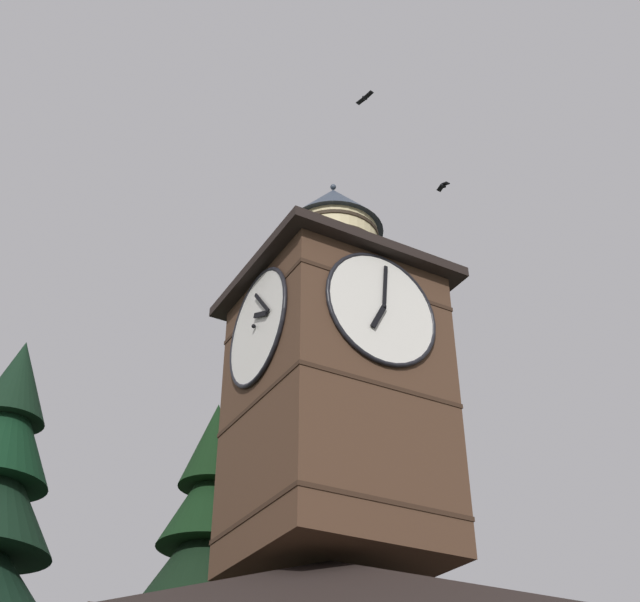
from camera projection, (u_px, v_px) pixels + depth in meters
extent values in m
cube|color=#4C3323|center=(336.00, 420.00, 18.92)|extent=(4.00, 4.00, 6.71)
cube|color=#352318|center=(337.00, 532.00, 17.50)|extent=(4.04, 4.04, 0.10)
cube|color=#352318|center=(336.00, 422.00, 18.90)|extent=(4.04, 4.04, 0.10)
cube|color=#352318|center=(335.00, 327.00, 20.29)|extent=(4.04, 4.04, 0.10)
cylinder|color=white|center=(382.00, 309.00, 18.47)|extent=(2.77, 0.10, 2.77)
torus|color=black|center=(382.00, 308.00, 18.45)|extent=(2.87, 0.10, 2.87)
cube|color=black|center=(378.00, 317.00, 18.16)|extent=(0.43, 0.04, 0.67)
cube|color=black|center=(385.00, 286.00, 18.73)|extent=(0.18, 0.04, 1.14)
sphere|color=black|center=(384.00, 306.00, 18.39)|extent=(0.10, 0.10, 0.10)
cylinder|color=white|center=(258.00, 327.00, 19.11)|extent=(0.10, 2.77, 2.77)
torus|color=black|center=(257.00, 327.00, 19.10)|extent=(0.10, 2.87, 2.87)
cube|color=black|center=(260.00, 314.00, 18.92)|extent=(0.04, 0.68, 0.39)
cube|color=black|center=(262.00, 303.00, 19.04)|extent=(0.04, 0.80, 0.91)
sphere|color=black|center=(254.00, 326.00, 19.07)|extent=(0.10, 0.10, 0.10)
cube|color=black|center=(334.00, 293.00, 20.85)|extent=(4.70, 4.70, 0.25)
cylinder|color=beige|center=(334.00, 260.00, 21.40)|extent=(2.30, 2.30, 1.76)
cylinder|color=#2D2319|center=(334.00, 281.00, 21.04)|extent=(2.36, 2.36, 0.10)
cylinder|color=#2D2319|center=(334.00, 267.00, 21.28)|extent=(2.36, 2.36, 0.10)
cylinder|color=#2D2319|center=(334.00, 253.00, 21.53)|extent=(2.36, 2.36, 0.10)
cylinder|color=#2D2319|center=(334.00, 240.00, 21.77)|extent=(2.36, 2.36, 0.10)
cone|color=#2D3847|center=(333.00, 211.00, 22.31)|extent=(2.60, 2.60, 1.49)
sphere|color=#384251|center=(333.00, 187.00, 22.77)|extent=(0.16, 0.16, 0.16)
cone|color=black|center=(207.00, 557.00, 22.23)|extent=(3.67, 3.67, 2.92)
cone|color=black|center=(212.00, 500.00, 23.11)|extent=(2.81, 2.81, 2.67)
cone|color=black|center=(216.00, 445.00, 24.03)|extent=(1.94, 1.94, 2.57)
cone|color=black|center=(7.00, 429.00, 21.18)|extent=(2.55, 2.55, 2.99)
cone|color=black|center=(18.00, 381.00, 21.94)|extent=(1.78, 1.78, 2.35)
ellipsoid|color=black|center=(365.00, 98.00, 26.06)|extent=(0.22, 0.15, 0.11)
cube|color=black|center=(361.00, 101.00, 26.16)|extent=(0.20, 0.36, 0.06)
cube|color=black|center=(368.00, 95.00, 25.95)|extent=(0.20, 0.36, 0.06)
ellipsoid|color=black|center=(443.00, 186.00, 25.80)|extent=(0.23, 0.14, 0.12)
cube|color=black|center=(446.00, 184.00, 25.72)|extent=(0.17, 0.24, 0.12)
cube|color=black|center=(441.00, 188.00, 25.88)|extent=(0.17, 0.24, 0.12)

